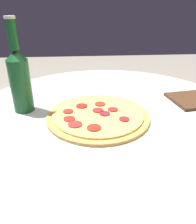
% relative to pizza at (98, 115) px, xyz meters
% --- Properties ---
extents(table, '(1.00, 1.00, 0.70)m').
position_rel_pizza_xyz_m(table, '(-0.06, 0.05, -0.20)').
color(table, silver).
rests_on(table, ground_plane).
extents(pizza, '(0.34, 0.34, 0.02)m').
position_rel_pizza_xyz_m(pizza, '(0.00, 0.00, 0.00)').
color(pizza, '#C68E47').
rests_on(pizza, table).
extents(beer_bottle, '(0.07, 0.07, 0.31)m').
position_rel_pizza_xyz_m(beer_bottle, '(-0.08, -0.25, 0.11)').
color(beer_bottle, '#144C23').
rests_on(beer_bottle, table).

